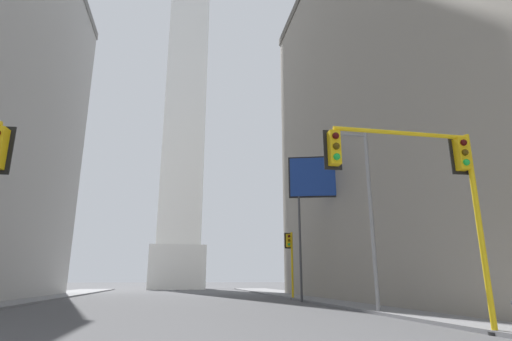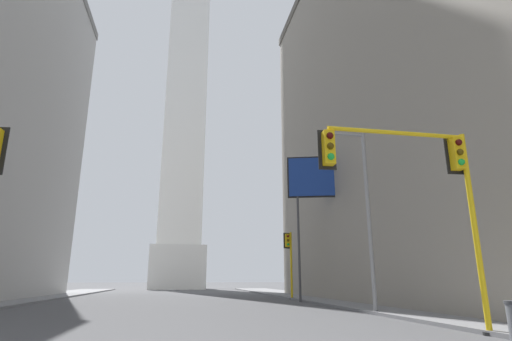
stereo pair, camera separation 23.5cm
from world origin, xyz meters
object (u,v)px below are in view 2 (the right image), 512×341
at_px(traffic_light_mid_right, 289,254).
at_px(billboard_sign, 316,183).
at_px(obelisk, 187,87).
at_px(street_lamp, 361,200).
at_px(traffic_light_near_right, 422,175).

xyz_separation_m(traffic_light_mid_right, billboard_sign, (1.11, -4.36, 5.24)).
relative_size(obelisk, street_lamp, 8.35).
height_order(traffic_light_near_right, billboard_sign, billboard_sign).
bearing_deg(traffic_light_mid_right, traffic_light_near_right, -94.08).
xyz_separation_m(traffic_light_mid_right, street_lamp, (-0.10, -14.51, 1.89)).
bearing_deg(obelisk, billboard_sign, -75.68).
relative_size(obelisk, billboard_sign, 6.97).
relative_size(traffic_light_mid_right, billboard_sign, 0.50).
relative_size(street_lamp, billboard_sign, 0.83).
xyz_separation_m(street_lamp, billboard_sign, (1.21, 10.15, 3.34)).
height_order(street_lamp, billboard_sign, billboard_sign).
bearing_deg(traffic_light_mid_right, street_lamp, -90.40).
relative_size(traffic_light_near_right, traffic_light_mid_right, 1.16).
bearing_deg(billboard_sign, traffic_light_mid_right, 104.24).
distance_m(obelisk, traffic_light_mid_right, 50.18).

